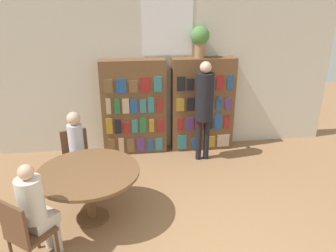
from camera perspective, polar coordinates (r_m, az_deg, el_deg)
wall_back at (r=6.17m, az=-0.12°, el=9.58°), size 6.40×0.07×3.00m
bookshelf_left at (r=6.10m, az=-5.95°, el=3.23°), size 1.18×0.34×1.77m
bookshelf_right at (r=6.26m, az=6.02°, el=3.71°), size 1.18×0.34×1.77m
flower_vase at (r=5.98m, az=5.60°, el=14.95°), size 0.33×0.33×0.55m
reading_table at (r=4.38m, az=-13.65°, el=-8.80°), size 1.32×1.32×0.73m
chair_near_camera at (r=3.94m, az=-23.72°, el=-16.44°), size 0.56×0.56×0.88m
chair_left_side at (r=5.32m, az=-15.64°, el=-4.93°), size 0.50×0.50×0.88m
seated_reader_left at (r=5.06m, az=-15.54°, el=-3.68°), size 0.31×0.37×1.25m
seated_reader_right at (r=3.90m, az=-22.08°, el=-12.86°), size 0.41×0.42×1.22m
librarian_standing at (r=5.71m, az=6.34°, el=4.32°), size 0.32×0.59×1.80m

